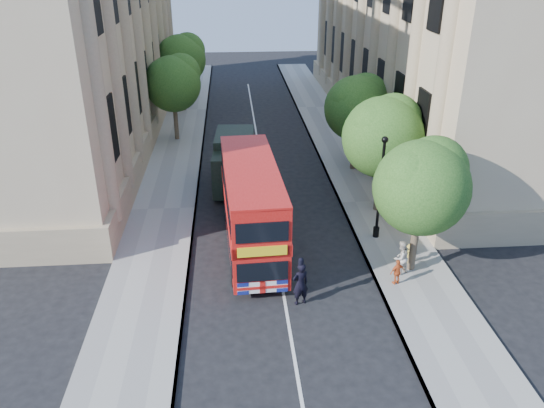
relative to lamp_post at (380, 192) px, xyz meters
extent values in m
plane|color=black|center=(-5.00, -6.00, -2.51)|extent=(120.00, 120.00, 0.00)
cube|color=gray|center=(0.75, 4.00, -2.45)|extent=(3.50, 80.00, 0.12)
cube|color=gray|center=(-10.75, 4.00, -2.45)|extent=(3.50, 80.00, 0.12)
cube|color=tan|center=(8.80, 18.00, 6.49)|extent=(12.00, 38.00, 18.00)
cube|color=tan|center=(-18.80, 18.00, 6.49)|extent=(12.00, 38.00, 18.00)
cylinder|color=#473828|center=(0.80, -3.00, -1.08)|extent=(0.32, 0.32, 2.86)
sphere|color=#1E4717|center=(0.80, -3.00, 1.52)|extent=(4.00, 4.00, 4.00)
sphere|color=#1E4717|center=(1.40, -2.60, 2.17)|extent=(2.80, 2.80, 2.80)
sphere|color=#1E4717|center=(0.30, -3.30, 2.04)|extent=(2.60, 2.60, 2.60)
cylinder|color=#473828|center=(0.80, 3.00, -1.01)|extent=(0.32, 0.32, 2.99)
sphere|color=#1E4717|center=(0.80, 3.00, 1.71)|extent=(4.20, 4.20, 4.20)
sphere|color=#1E4717|center=(1.40, 3.40, 2.39)|extent=(2.94, 2.94, 2.94)
sphere|color=#1E4717|center=(0.30, 2.70, 2.25)|extent=(2.73, 2.73, 2.73)
cylinder|color=#473828|center=(0.80, 9.00, -1.06)|extent=(0.32, 0.32, 2.90)
sphere|color=#1E4717|center=(0.80, 9.00, 1.58)|extent=(4.00, 4.00, 4.00)
sphere|color=#1E4717|center=(1.40, 9.40, 2.24)|extent=(2.80, 2.80, 2.80)
sphere|color=#1E4717|center=(0.30, 8.70, 2.11)|extent=(2.60, 2.60, 2.60)
cylinder|color=#473828|center=(-11.00, 16.00, -1.01)|extent=(0.32, 0.32, 2.99)
sphere|color=#1E4717|center=(-11.00, 16.00, 1.71)|extent=(4.00, 4.00, 4.00)
sphere|color=#1E4717|center=(-10.40, 16.40, 2.39)|extent=(2.80, 2.80, 2.80)
sphere|color=#1E4717|center=(-11.50, 15.70, 2.25)|extent=(2.60, 2.60, 2.60)
cylinder|color=#473828|center=(-11.00, 24.00, -0.93)|extent=(0.32, 0.32, 3.17)
sphere|color=#1E4717|center=(-11.00, 24.00, 1.95)|extent=(4.20, 4.20, 4.20)
sphere|color=#1E4717|center=(-10.40, 24.40, 2.67)|extent=(2.94, 2.94, 2.94)
sphere|color=#1E4717|center=(-11.50, 23.70, 2.53)|extent=(2.73, 2.73, 2.73)
cylinder|color=black|center=(0.00, 0.00, -2.14)|extent=(0.30, 0.30, 0.50)
cylinder|color=black|center=(0.00, 0.00, 0.11)|extent=(0.14, 0.14, 5.00)
sphere|color=black|center=(0.00, 0.00, 2.61)|extent=(0.32, 0.32, 0.32)
cube|color=#B8110C|center=(-6.11, -0.36, -0.26)|extent=(2.76, 8.92, 3.67)
cube|color=black|center=(-6.11, -0.36, -1.07)|extent=(2.79, 8.37, 0.84)
cube|color=black|center=(-6.11, -0.36, 0.69)|extent=(2.79, 8.37, 0.84)
cube|color=yellow|center=(-5.89, -4.77, -0.14)|extent=(1.95, 0.18, 0.42)
cylinder|color=black|center=(-7.01, -3.52, -2.05)|extent=(0.31, 0.94, 0.93)
cylinder|color=black|center=(-4.91, -3.42, -2.05)|extent=(0.31, 0.94, 0.93)
cylinder|color=black|center=(-7.31, 2.50, -2.05)|extent=(0.31, 0.94, 0.93)
cylinder|color=black|center=(-5.21, 2.61, -2.05)|extent=(0.31, 0.94, 0.93)
cube|color=black|center=(-6.92, 5.22, -1.01)|extent=(2.35, 2.15, 2.33)
cube|color=black|center=(-6.98, 4.28, -0.73)|extent=(2.00, 0.24, 0.78)
cube|color=black|center=(-6.75, 7.66, -0.79)|extent=(2.46, 3.70, 2.78)
cube|color=black|center=(-6.80, 7.00, -2.12)|extent=(2.36, 5.46, 0.28)
cylinder|color=black|center=(-7.93, 5.18, -2.07)|extent=(0.30, 0.90, 0.89)
cylinder|color=black|center=(-5.93, 5.04, -2.07)|extent=(0.30, 0.90, 0.89)
cylinder|color=black|center=(-7.68, 8.84, -2.07)|extent=(0.30, 0.90, 0.89)
cylinder|color=black|center=(-5.68, 8.70, -2.07)|extent=(0.30, 0.90, 0.89)
imported|color=black|center=(-4.40, -5.00, -1.57)|extent=(0.79, 0.65, 1.88)
imported|color=beige|center=(0.17, -3.33, -1.60)|extent=(0.96, 0.89, 1.57)
imported|color=#D45925|center=(-0.19, -4.11, -1.81)|extent=(0.73, 0.48, 1.16)
imported|color=gold|center=(0.85, -2.52, -1.92)|extent=(0.64, 0.40, 0.95)
camera|label=1|loc=(-6.92, -22.40, 10.35)|focal=35.00mm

